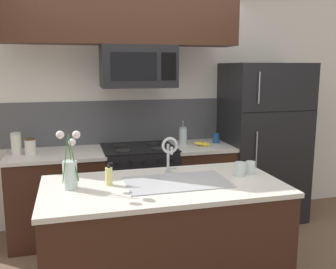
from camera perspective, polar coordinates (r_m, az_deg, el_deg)
name	(u,v)px	position (r m, az deg, el deg)	size (l,w,h in m)	color
rear_partition	(158,107)	(4.32, -1.54, 4.22)	(5.20, 0.10, 2.60)	silver
splash_band	(133,121)	(4.23, -5.31, 1.99)	(3.24, 0.01, 0.48)	#4C4C51
back_counter_left	(58,196)	(4.02, -16.42, -9.00)	(0.96, 0.65, 0.91)	#381E14
back_counter_right	(200,184)	(4.25, 4.91, -7.56)	(0.65, 0.65, 0.91)	#381E14
stove_range	(139,189)	(4.08, -4.38, -8.26)	(0.76, 0.64, 0.93)	black
microwave	(138,67)	(3.85, -4.59, 10.28)	(0.74, 0.40, 0.42)	black
upper_cabinet_band	(122,13)	(3.83, -6.96, 17.89)	(2.31, 0.34, 0.60)	#381E14
refrigerator	(262,142)	(4.47, 14.11, -1.11)	(0.89, 0.74, 1.80)	black
storage_jar_tall	(16,144)	(3.94, -22.11, -1.28)	(0.10, 0.10, 0.22)	silver
storage_jar_medium	(30,147)	(3.88, -20.24, -1.73)	(0.10, 0.10, 0.16)	silver
banana_bunch	(203,144)	(4.08, 5.34, -1.43)	(0.19, 0.13, 0.08)	yellow
french_press	(183,136)	(4.11, 2.29, -0.19)	(0.09, 0.09, 0.27)	silver
coffee_tin	(216,138)	(4.24, 7.33, -0.56)	(0.08, 0.08, 0.11)	#1E5184
island_counter	(163,241)	(2.94, -0.70, -15.98)	(1.75, 0.90, 0.91)	#381E14
kitchen_sink	(177,191)	(2.81, 1.38, -8.67)	(0.76, 0.44, 0.16)	#ADAFB5
sink_faucet	(169,150)	(2.94, 0.23, -2.43)	(0.14, 0.14, 0.31)	#B7BABF
dish_soap_bottle	(109,176)	(2.75, -8.99, -6.25)	(0.06, 0.05, 0.16)	#DBCC75
drinking_glass	(240,169)	(2.99, 10.91, -5.21)	(0.08, 0.08, 0.11)	silver
spare_glass	(250,168)	(3.07, 12.45, -4.95)	(0.08, 0.08, 0.10)	silver
flower_vase	(70,170)	(2.70, -14.67, -5.19)	(0.16, 0.19, 0.43)	silver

